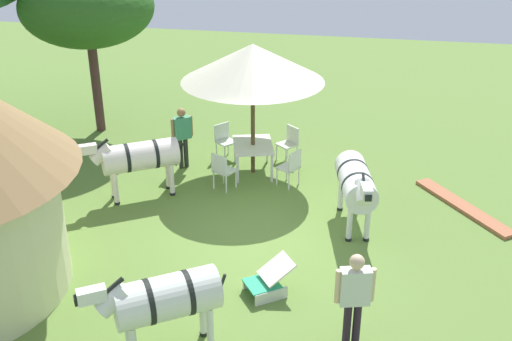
{
  "coord_description": "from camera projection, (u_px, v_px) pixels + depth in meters",
  "views": [
    {
      "loc": [
        -10.37,
        -2.02,
        6.53
      ],
      "look_at": [
        1.06,
        0.25,
        1.0
      ],
      "focal_mm": 43.06,
      "sensor_mm": 36.0,
      "label": 1
    }
  ],
  "objects": [
    {
      "name": "shade_umbrella",
      "position": [
        253.0,
        63.0,
        13.98
      ],
      "size": [
        3.34,
        3.34,
        3.2
      ],
      "color": "#4A3720",
      "rests_on": "ground_plane"
    },
    {
      "name": "zebra_nearest_camera",
      "position": [
        163.0,
        299.0,
        8.93
      ],
      "size": [
        1.47,
        1.92,
        1.55
      ],
      "rotation": [
        0.0,
        0.0,
        0.59
      ],
      "color": "silver",
      "rests_on": "ground_plane"
    },
    {
      "name": "ground_plane",
      "position": [
        258.0,
        239.0,
        12.35
      ],
      "size": [
        36.0,
        36.0,
        0.0
      ],
      "primitive_type": "plane",
      "color": "#5A7A34"
    },
    {
      "name": "patio_chair_near_lawn",
      "position": [
        291.0,
        166.0,
        14.25
      ],
      "size": [
        0.59,
        0.58,
        0.9
      ],
      "rotation": [
        0.0,
        0.0,
        -0.51
      ],
      "color": "silver",
      "rests_on": "ground_plane"
    },
    {
      "name": "patio_chair_near_hut",
      "position": [
        222.0,
        169.0,
        14.1
      ],
      "size": [
        0.57,
        0.58,
        0.9
      ],
      "rotation": [
        0.0,
        0.0,
        -2.02
      ],
      "color": "silver",
      "rests_on": "ground_plane"
    },
    {
      "name": "striped_lounge_chair",
      "position": [
        268.0,
        280.0,
        10.63
      ],
      "size": [
        0.9,
        0.97,
        0.62
      ],
      "rotation": [
        0.0,
        0.0,
        0.62
      ],
      "color": "#289A6D",
      "rests_on": "ground_plane"
    },
    {
      "name": "acacia_tree_left_background",
      "position": [
        87.0,
        7.0,
        16.23
      ],
      "size": [
        3.54,
        3.54,
        4.56
      ],
      "color": "#472C2B",
      "rests_on": "ground_plane"
    },
    {
      "name": "patio_chair_east_end",
      "position": [
        289.0,
        141.0,
        15.59
      ],
      "size": [
        0.61,
        0.61,
        0.9
      ],
      "rotation": [
        0.0,
        0.0,
        0.85
      ],
      "color": "silver",
      "rests_on": "ground_plane"
    },
    {
      "name": "guest_beside_umbrella",
      "position": [
        182.0,
        132.0,
        15.01
      ],
      "size": [
        0.42,
        0.45,
        1.57
      ],
      "rotation": [
        0.0,
        0.0,
        2.28
      ],
      "color": "black",
      "rests_on": "ground_plane"
    },
    {
      "name": "zebra_by_umbrella",
      "position": [
        356.0,
        183.0,
        12.38
      ],
      "size": [
        2.31,
        0.97,
        1.53
      ],
      "rotation": [
        0.0,
        0.0,
        1.78
      ],
      "color": "silver",
      "rests_on": "ground_plane"
    },
    {
      "name": "standing_watcher",
      "position": [
        354.0,
        293.0,
        9.06
      ],
      "size": [
        0.32,
        0.58,
        1.67
      ],
      "rotation": [
        0.0,
        0.0,
        -1.29
      ],
      "color": "black",
      "rests_on": "ground_plane"
    },
    {
      "name": "brick_patio_kerb",
      "position": [
        463.0,
        206.0,
        13.48
      ],
      "size": [
        2.47,
        1.94,
        0.08
      ],
      "primitive_type": "cube",
      "rotation": [
        0.0,
        0.0,
        0.63
      ],
      "color": "#A6603F",
      "rests_on": "ground_plane"
    },
    {
      "name": "zebra_toward_hut",
      "position": [
        138.0,
        157.0,
        13.57
      ],
      "size": [
        1.5,
        2.04,
        1.52
      ],
      "rotation": [
        0.0,
        0.0,
        0.57
      ],
      "color": "silver",
      "rests_on": "ground_plane"
    },
    {
      "name": "patio_chair_west_end",
      "position": [
        224.0,
        138.0,
        15.76
      ],
      "size": [
        0.61,
        0.6,
        0.9
      ],
      "rotation": [
        0.0,
        0.0,
        -3.83
      ],
      "color": "silver",
      "rests_on": "ground_plane"
    },
    {
      "name": "patio_dining_table",
      "position": [
        253.0,
        148.0,
        14.88
      ],
      "size": [
        1.48,
        1.24,
        0.74
      ],
      "rotation": [
        0.0,
        0.0,
        0.28
      ],
      "color": "silver",
      "rests_on": "ground_plane"
    }
  ]
}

